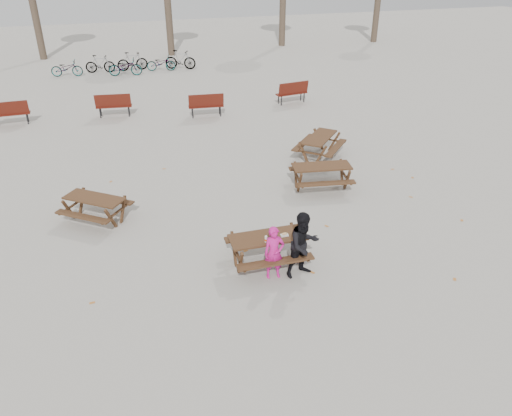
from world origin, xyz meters
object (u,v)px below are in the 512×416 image
object	(u,v)px
adult	(304,245)
picnic_table_far	(319,147)
soda_bottle	(266,239)
picnic_table_east	(321,177)
main_picnic_table	(268,243)
food_tray	(284,235)
child	(274,253)
picnic_table_north	(96,209)

from	to	relation	value
adult	picnic_table_far	world-z (taller)	adult
soda_bottle	picnic_table_east	xyz separation A→B (m)	(2.91, 3.67, -0.46)
soda_bottle	picnic_table_far	size ratio (longest dim) A/B	0.10
main_picnic_table	adult	world-z (taller)	adult
soda_bottle	picnic_table_east	distance (m)	4.71
food_tray	child	bearing A→B (deg)	-132.29
food_tray	picnic_table_far	distance (m)	6.76
food_tray	picnic_table_east	world-z (taller)	food_tray
main_picnic_table	soda_bottle	size ratio (longest dim) A/B	10.59
soda_bottle	child	world-z (taller)	child
adult	picnic_table_north	xyz separation A→B (m)	(-4.56, 3.90, -0.45)
soda_bottle	food_tray	bearing A→B (deg)	15.16
main_picnic_table	picnic_table_north	bearing A→B (deg)	139.86
child	adult	xyz separation A→B (m)	(0.67, -0.09, 0.15)
picnic_table_north	picnic_table_east	bearing A→B (deg)	38.49
child	main_picnic_table	bearing A→B (deg)	93.17
food_tray	picnic_table_north	size ratio (longest dim) A/B	0.11
picnic_table_east	child	bearing A→B (deg)	-117.22
picnic_table_north	picnic_table_far	bearing A→B (deg)	55.24
child	picnic_table_far	world-z (taller)	child
food_tray	child	distance (m)	0.60
food_tray	adult	bearing A→B (deg)	-61.91
main_picnic_table	adult	size ratio (longest dim) A/B	1.12
adult	food_tray	bearing A→B (deg)	105.72
food_tray	soda_bottle	size ratio (longest dim) A/B	1.06
food_tray	adult	size ratio (longest dim) A/B	0.11
picnic_table_east	picnic_table_far	bearing A→B (deg)	76.86
adult	picnic_table_east	distance (m)	4.61
picnic_table_far	picnic_table_east	bearing A→B (deg)	-159.35
picnic_table_east	picnic_table_north	xyz separation A→B (m)	(-6.70, -0.15, -0.03)
picnic_table_east	picnic_table_far	xyz separation A→B (m)	(0.91, 2.33, 0.00)
food_tray	adult	xyz separation A→B (m)	(0.28, -0.52, 0.01)
main_picnic_table	child	distance (m)	0.52
child	picnic_table_east	size ratio (longest dim) A/B	0.73
soda_bottle	picnic_table_far	bearing A→B (deg)	57.48
picnic_table_north	picnic_table_far	world-z (taller)	picnic_table_far
main_picnic_table	picnic_table_north	world-z (taller)	main_picnic_table
food_tray	child	size ratio (longest dim) A/B	0.14
child	picnic_table_far	distance (m)	7.32
picnic_table_north	picnic_table_far	distance (m)	8.00
picnic_table_far	picnic_table_north	bearing A→B (deg)	150.01
picnic_table_east	soda_bottle	bearing A→B (deg)	-120.33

